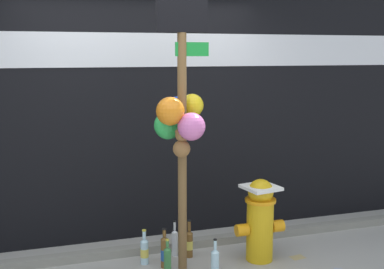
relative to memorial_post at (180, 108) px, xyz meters
name	(u,v)px	position (x,y,z in m)	size (l,w,h in m)	color
building_wall	(137,81)	(-0.18, 0.99, 0.19)	(10.00, 0.21, 3.35)	black
curb_strip	(150,248)	(-0.18, 0.46, -1.45)	(8.00, 0.12, 0.08)	gray
memorial_post	(180,108)	(0.00, 0.00, 0.00)	(0.51, 0.59, 2.50)	brown
fire_hydrant	(260,218)	(0.78, -0.04, -1.08)	(0.49, 0.36, 0.80)	gold
bottle_0	(175,242)	(0.03, 0.31, -1.35)	(0.06, 0.06, 0.36)	silver
bottle_1	(144,251)	(-0.29, 0.21, -1.36)	(0.08, 0.08, 0.33)	#B2DBEA
bottle_2	(189,243)	(0.16, 0.23, -1.35)	(0.07, 0.07, 0.38)	brown
bottle_3	(165,252)	(-0.13, 0.07, -1.34)	(0.07, 0.07, 0.38)	brown
bottle_4	(168,263)	(-0.17, -0.20, -1.33)	(0.07, 0.07, 0.38)	#337038
bottle_5	(215,261)	(0.26, -0.22, -1.36)	(0.07, 0.07, 0.34)	#B2DBEA
litter_2	(298,257)	(1.16, -0.11, -1.49)	(0.14, 0.10, 0.01)	tan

